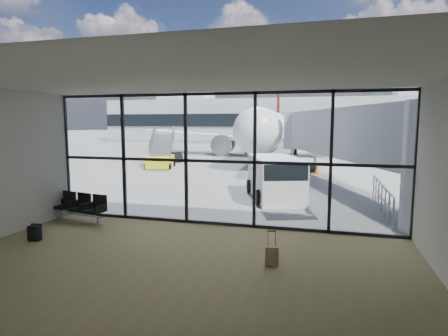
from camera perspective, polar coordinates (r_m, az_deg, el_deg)
The scene contains 21 objects.
ground at distance 52.23m, azimuth 11.56°, elevation 2.93°, with size 220.00×220.00×0.00m, color slate.
lounge_shell at distance 8.03m, azimuth -10.21°, elevation 0.82°, with size 12.02×8.01×4.51m.
glass_curtain_wall at distance 12.55m, azimuth -0.69°, elevation 1.24°, with size 12.10×0.12×4.50m.
jet_bridge at distance 19.15m, azimuth 19.75°, elevation 4.32°, with size 8.00×16.50×4.33m.
apron_railing at distance 15.89m, azimuth 22.92°, elevation -3.68°, with size 0.06×5.46×1.11m.
far_terminal at distance 74.09m, azimuth 12.35°, elevation 7.30°, with size 80.00×12.20×11.00m.
tree_0 at distance 96.98m, azimuth -14.73°, elevation 7.35°, with size 4.95×4.95×7.12m.
tree_1 at distance 94.14m, azimuth -11.55°, elevation 7.84°, with size 5.61×5.61×8.07m.
tree_2 at distance 91.60m, azimuth -8.17°, elevation 8.33°, with size 6.27×6.27×9.03m.
tree_3 at distance 89.36m, azimuth -4.59°, elevation 7.61°, with size 4.95×4.95×7.12m.
tree_4 at distance 87.51m, azimuth -0.87°, elevation 8.06°, with size 5.61×5.61×8.07m.
tree_5 at distance 86.04m, azimuth 3.01°, elevation 8.48°, with size 6.27×6.27×9.03m.
seating_row at distance 14.42m, azimuth -20.93°, elevation -5.35°, with size 2.20×1.01×0.97m.
backpack at distance 12.55m, azimuth -26.92°, elevation -8.84°, with size 0.36×0.34×0.50m.
suitcase at distance 9.44m, azimuth 7.28°, elevation -13.14°, with size 0.35×0.28×0.86m.
airliner at distance 43.02m, azimuth 7.25°, elevation 5.97°, with size 31.06×36.04×9.28m.
service_van at distance 17.32m, azimuth 7.84°, elevation -1.46°, with size 3.27×4.80×1.92m.
belt_loader at distance 34.52m, azimuth -7.48°, elevation 1.98°, with size 2.43×3.81×1.66m.
mobile_stairs at distance 29.61m, azimuth -9.62°, elevation 1.24°, with size 2.57×3.94×2.56m.
traffic_cone_b at distance 26.45m, azimuth 14.02°, elevation -0.20°, with size 0.46×0.46×0.65m.
traffic_cone_c at distance 28.52m, azimuth 7.65°, elevation 0.33°, with size 0.37×0.37×0.53m.
Camera 1 is at (3.46, -12.00, 3.49)m, focal length 30.00 mm.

